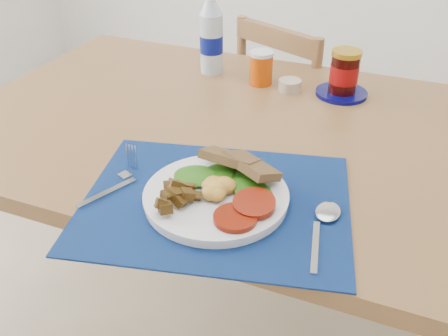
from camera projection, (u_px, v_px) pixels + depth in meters
name	position (u px, v px, depth m)	size (l,w,h in m)	color
table	(240.00, 154.00, 1.26)	(1.40, 0.90, 0.75)	brown
chair_far	(290.00, 107.00, 1.80)	(0.49, 0.48, 1.02)	brown
placemat	(216.00, 202.00, 0.95)	(0.50, 0.39, 0.00)	black
breakfast_plate	(213.00, 193.00, 0.93)	(0.27, 0.27, 0.07)	silver
fork	(119.00, 181.00, 1.00)	(0.06, 0.18, 0.00)	#B2B5BA
spoon	(324.00, 222.00, 0.89)	(0.05, 0.19, 0.01)	#B2B5BA
water_bottle	(211.00, 39.00, 1.44)	(0.07, 0.07, 0.23)	#ADBFCC
juice_glass	(261.00, 69.00, 1.40)	(0.06, 0.06, 0.09)	#B93D04
ramekin	(290.00, 85.00, 1.37)	(0.06, 0.06, 0.03)	tan
jam_on_saucer	(344.00, 76.00, 1.32)	(0.14, 0.14, 0.12)	#04054B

